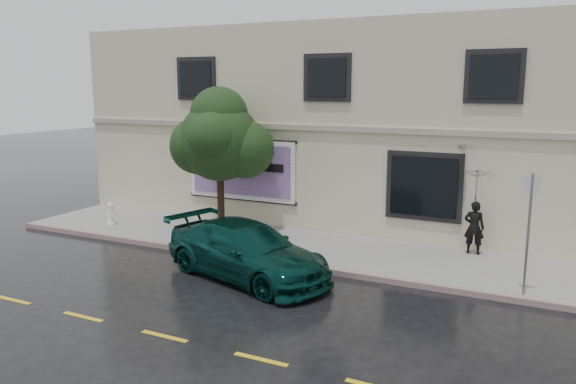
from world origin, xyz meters
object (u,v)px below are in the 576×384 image
at_px(pedestrian, 474,227).
at_px(fire_hydrant, 111,214).
at_px(street_tree, 220,141).
at_px(car, 247,251).

xyz_separation_m(pedestrian, fire_hydrant, (-11.94, -1.94, -0.39)).
distance_m(pedestrian, street_tree, 8.35).
bearing_deg(street_tree, pedestrian, 6.98).
bearing_deg(pedestrian, car, 37.21).
height_order(car, fire_hydrant, car).
bearing_deg(car, fire_hydrant, 88.17).
relative_size(pedestrian, fire_hydrant, 1.96).
distance_m(car, pedestrian, 6.65).
height_order(car, pedestrian, pedestrian).
relative_size(pedestrian, street_tree, 0.36).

